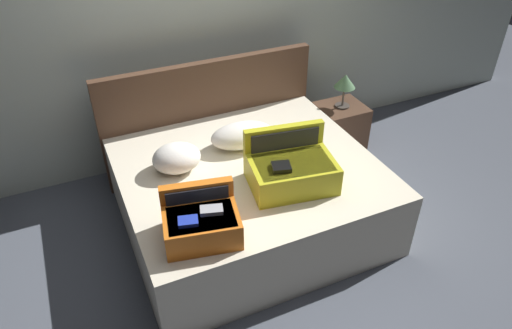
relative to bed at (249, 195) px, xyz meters
The scene contains 10 objects.
ground_plane 0.49m from the bed, 90.00° to the right, with size 12.00×12.00×0.00m, color #4C515B.
back_wall 1.61m from the bed, 90.00° to the left, with size 8.00×0.10×2.60m, color #B7C1B2.
bed is the anchor object (origin of this frame).
headboard 0.93m from the bed, 90.00° to the left, with size 1.96×0.08×1.08m, color #4C3323.
hard_case_large 0.56m from the bed, 60.07° to the right, with size 0.66×0.53×0.38m.
hard_case_medium 0.90m from the bed, 135.26° to the right, with size 0.53×0.45×0.31m.
pillow_near_headboard 0.67m from the bed, 159.70° to the left, with size 0.36×0.31×0.21m, color white.
pillow_center_head 0.48m from the bed, 77.12° to the left, with size 0.52×0.29×0.20m, color white.
nightstand 1.38m from the bed, 26.03° to the left, with size 0.44×0.40×0.51m, color #4C3323.
table_lamp 1.46m from the bed, 26.03° to the left, with size 0.20×0.20×0.33m.
Camera 1 is at (-1.17, -2.30, 2.67)m, focal length 33.07 mm.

